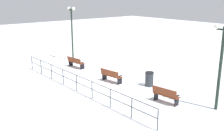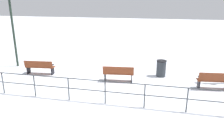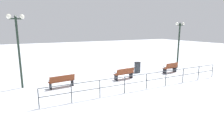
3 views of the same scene
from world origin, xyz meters
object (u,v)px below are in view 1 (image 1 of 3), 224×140
at_px(bench_second, 111,75).
at_px(lamppost_near, 222,56).
at_px(lamppost_middle, 72,24).
at_px(bench_third, 76,62).
at_px(bench_nearest, 165,95).
at_px(trash_bin, 149,79).

relative_size(bench_second, lamppost_near, 0.38).
distance_m(bench_second, lamppost_middle, 7.69).
xyz_separation_m(bench_second, lamppost_near, (1.35, -6.96, 2.35)).
distance_m(bench_third, lamppost_near, 11.99).
distance_m(bench_nearest, bench_second, 4.73).
height_order(bench_second, lamppost_near, lamppost_near).
bearing_deg(bench_third, lamppost_middle, 57.02).
height_order(bench_third, lamppost_near, lamppost_near).
distance_m(bench_second, bench_third, 4.74).
distance_m(bench_nearest, lamppost_near, 3.51).
xyz_separation_m(bench_third, lamppost_middle, (1.18, 2.32, 2.75)).
bearing_deg(bench_third, bench_nearest, -97.13).
xyz_separation_m(bench_third, trash_bin, (1.23, -6.94, 0.02)).
distance_m(bench_nearest, lamppost_middle, 12.18).
height_order(bench_nearest, lamppost_near, lamppost_near).
xyz_separation_m(bench_second, trash_bin, (1.39, -2.20, 0.01)).
relative_size(bench_third, lamppost_near, 0.40).
bearing_deg(trash_bin, bench_third, 100.05).
xyz_separation_m(bench_nearest, lamppost_middle, (1.38, 11.79, 2.73)).
relative_size(bench_nearest, trash_bin, 1.67).
bearing_deg(bench_third, bench_second, -97.94).
height_order(bench_second, bench_third, bench_second).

